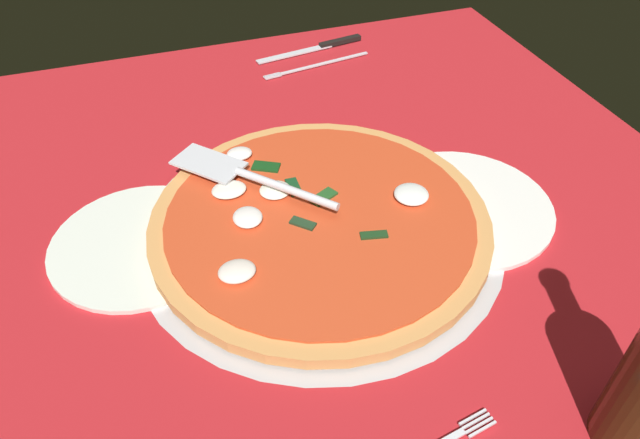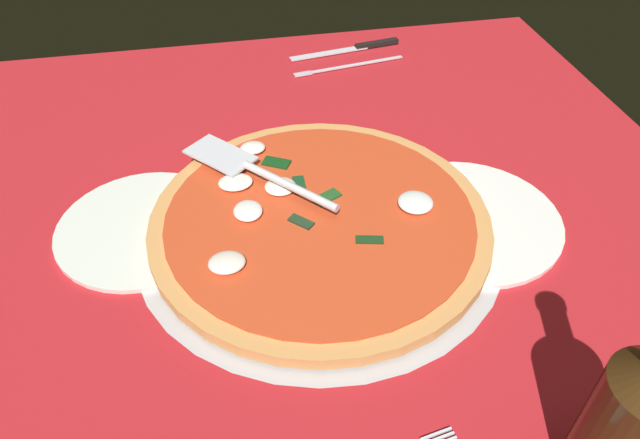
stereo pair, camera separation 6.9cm
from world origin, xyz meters
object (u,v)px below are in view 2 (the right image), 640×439
(dinner_plate_left, at_px, (468,220))
(dinner_plate_right, at_px, (144,230))
(pizza, at_px, (319,220))
(pizza_server, at_px, (255,171))
(beer_bottle, at_px, (634,422))
(place_setting_near, at_px, (352,59))

(dinner_plate_left, height_order, dinner_plate_right, same)
(dinner_plate_left, bearing_deg, pizza, -6.96)
(pizza_server, relative_size, beer_bottle, 0.85)
(pizza, distance_m, place_setting_near, 0.44)
(place_setting_near, bearing_deg, dinner_plate_right, 39.13)
(dinner_plate_right, xyz_separation_m, pizza_server, (-0.14, -0.04, 0.04))
(dinner_plate_left, relative_size, beer_bottle, 0.99)
(dinner_plate_left, distance_m, pizza, 0.18)
(pizza, height_order, pizza_server, pizza_server)
(pizza_server, bearing_deg, dinner_plate_left, -154.27)
(place_setting_near, bearing_deg, beer_bottle, 83.27)
(pizza_server, bearing_deg, dinner_plate_right, 65.17)
(pizza, bearing_deg, dinner_plate_left, 173.04)
(pizza, bearing_deg, place_setting_near, -108.60)
(dinner_plate_left, height_order, pizza_server, pizza_server)
(place_setting_near, bearing_deg, dinner_plate_left, 86.35)
(dinner_plate_right, bearing_deg, pizza, 169.93)
(pizza, xyz_separation_m, pizza_server, (0.07, -0.08, 0.02))
(pizza_server, height_order, place_setting_near, pizza_server)
(dinner_plate_right, height_order, pizza_server, pizza_server)
(beer_bottle, bearing_deg, place_setting_near, -88.02)
(dinner_plate_left, bearing_deg, pizza_server, -22.43)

